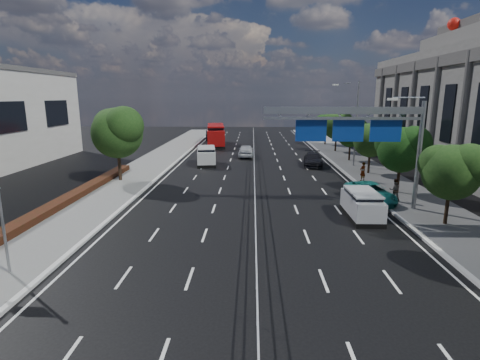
{
  "coord_description": "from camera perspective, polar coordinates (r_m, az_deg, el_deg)",
  "views": [
    {
      "loc": [
        -0.2,
        -14.35,
        7.48
      ],
      "look_at": [
        -0.95,
        8.28,
        2.4
      ],
      "focal_mm": 28.0,
      "sensor_mm": 36.0,
      "label": 1
    }
  ],
  "objects": [
    {
      "name": "far_tree_h",
      "position": [
        60.07,
        13.02,
        8.45
      ],
      "size": [
        3.41,
        3.18,
        4.91
      ],
      "color": "black",
      "rests_on": "ground"
    },
    {
      "name": "silver_minivan",
      "position": [
        24.66,
        18.09,
        -3.59
      ],
      "size": [
        1.78,
        4.17,
        1.73
      ],
      "rotation": [
        0.0,
        0.0,
        0.0
      ],
      "color": "black",
      "rests_on": "ground"
    },
    {
      "name": "parked_car_dark",
      "position": [
        41.99,
        11.07,
        3.12
      ],
      "size": [
        2.55,
        5.07,
        1.41
      ],
      "primitive_type": "imported",
      "rotation": [
        0.0,
        0.0,
        -0.12
      ],
      "color": "black",
      "rests_on": "ground"
    },
    {
      "name": "near_car_dark",
      "position": [
        66.45,
        -4.43,
        6.88
      ],
      "size": [
        2.41,
        5.36,
        1.71
      ],
      "primitive_type": "imported",
      "rotation": [
        0.0,
        0.0,
        3.26
      ],
      "color": "black",
      "rests_on": "ground"
    },
    {
      "name": "far_tree_c",
      "position": [
        24.54,
        29.67,
        1.46
      ],
      "size": [
        3.52,
        3.28,
        4.94
      ],
      "color": "black",
      "rests_on": "ground"
    },
    {
      "name": "white_minivan",
      "position": [
        41.94,
        -5.15,
        3.68
      ],
      "size": [
        2.56,
        4.82,
        2.0
      ],
      "rotation": [
        0.0,
        0.0,
        0.13
      ],
      "color": "black",
      "rests_on": "ground"
    },
    {
      "name": "far_tree_f",
      "position": [
        45.47,
        16.59,
        7.09
      ],
      "size": [
        3.52,
        3.28,
        5.02
      ],
      "color": "black",
      "rests_on": "ground"
    },
    {
      "name": "near_car_silver",
      "position": [
        47.24,
        0.91,
        4.49
      ],
      "size": [
        1.89,
        4.62,
        1.57
      ],
      "primitive_type": "imported",
      "rotation": [
        0.0,
        0.0,
        3.13
      ],
      "color": "#B8BBC1",
      "rests_on": "ground"
    },
    {
      "name": "near_tree_back",
      "position": [
        34.5,
        -18.15,
        7.25
      ],
      "size": [
        4.84,
        4.51,
        6.69
      ],
      "color": "black",
      "rests_on": "ground"
    },
    {
      "name": "far_tree_d",
      "position": [
        31.25,
        23.46,
        4.63
      ],
      "size": [
        3.85,
        3.59,
        5.34
      ],
      "color": "black",
      "rests_on": "ground"
    },
    {
      "name": "parked_car_teal",
      "position": [
        28.5,
        19.2,
        -1.84
      ],
      "size": [
        2.96,
        5.27,
        1.39
      ],
      "primitive_type": "imported",
      "rotation": [
        0.0,
        0.0,
        0.13
      ],
      "color": "#19726D",
      "rests_on": "ground"
    },
    {
      "name": "pedestrian_b",
      "position": [
        28.96,
        22.51,
        -1.39
      ],
      "size": [
        0.85,
        0.7,
        1.6
      ],
      "primitive_type": "imported",
      "rotation": [
        0.0,
        0.0,
        3.02
      ],
      "color": "gray",
      "rests_on": "sidewalk_far"
    },
    {
      "name": "kerb_far",
      "position": [
        18.59,
        32.27,
        -12.92
      ],
      "size": [
        0.25,
        140.0,
        0.15
      ],
      "primitive_type": "cube",
      "color": "silver",
      "rests_on": "ground"
    },
    {
      "name": "streetlight_far",
      "position": [
        41.81,
        16.94,
        8.99
      ],
      "size": [
        2.78,
        2.4,
        9.0
      ],
      "color": "gray",
      "rests_on": "ground"
    },
    {
      "name": "overhead_gantry",
      "position": [
        25.44,
        17.9,
        7.82
      ],
      "size": [
        10.24,
        0.38,
        7.45
      ],
      "color": "gray",
      "rests_on": "ground"
    },
    {
      "name": "pedestrian_a",
      "position": [
        34.85,
        18.2,
        1.25
      ],
      "size": [
        0.73,
        0.66,
        1.68
      ],
      "primitive_type": "imported",
      "rotation": [
        0.0,
        0.0,
        3.7
      ],
      "color": "gray",
      "rests_on": "sidewalk_far"
    },
    {
      "name": "ground",
      "position": [
        16.18,
        2.48,
        -14.9
      ],
      "size": [
        160.0,
        160.0,
        0.0
      ],
      "primitive_type": "plane",
      "color": "black",
      "rests_on": "ground"
    },
    {
      "name": "hedge_near",
      "position": [
        24.42,
        -30.85,
        -6.16
      ],
      "size": [
        1.0,
        36.0,
        0.44
      ],
      "primitive_type": "cube",
      "color": "black",
      "rests_on": "sidewalk_near"
    },
    {
      "name": "far_tree_g",
      "position": [
        52.72,
        14.59,
        8.19
      ],
      "size": [
        3.96,
        3.69,
        5.45
      ],
      "color": "black",
      "rests_on": "ground"
    },
    {
      "name": "kerb_near",
      "position": [
        18.39,
        -27.62,
        -12.65
      ],
      "size": [
        0.25,
        140.0,
        0.15
      ],
      "primitive_type": "cube",
      "color": "silver",
      "rests_on": "ground"
    },
    {
      "name": "median_fence",
      "position": [
        37.5,
        2.17,
        1.94
      ],
      "size": [
        0.05,
        85.0,
        1.02
      ],
      "color": "silver",
      "rests_on": "ground"
    },
    {
      "name": "far_tree_e",
      "position": [
        38.29,
        19.39,
        6.05
      ],
      "size": [
        3.63,
        3.38,
        5.13
      ],
      "color": "black",
      "rests_on": "ground"
    },
    {
      "name": "red_bus",
      "position": [
        58.67,
        -3.71,
        6.92
      ],
      "size": [
        3.67,
        10.89,
        3.19
      ],
      "rotation": [
        0.0,
        0.0,
        0.11
      ],
      "color": "black",
      "rests_on": "ground"
    }
  ]
}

